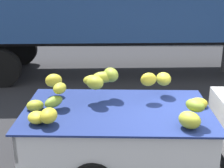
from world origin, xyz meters
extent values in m
cube|color=gray|center=(0.00, 10.21, 0.08)|extent=(80.00, 0.80, 0.16)
cube|color=white|center=(-1.52, 0.17, 0.58)|extent=(2.84, 1.71, 0.08)
cube|color=white|center=(-1.51, 0.97, 0.84)|extent=(2.80, 0.12, 0.44)
cube|color=white|center=(-1.54, -0.62, 0.84)|extent=(2.80, 0.12, 0.44)
cube|color=white|center=(-0.15, 0.14, 0.84)|extent=(0.09, 1.65, 0.44)
cube|color=white|center=(-2.90, 0.21, 0.84)|extent=(0.09, 1.65, 0.44)
cube|color=#B21914|center=(-1.50, 1.00, 0.80)|extent=(2.69, 0.08, 0.07)
cube|color=navy|center=(-1.52, 0.17, 1.07)|extent=(2.96, 1.83, 0.03)
ellipsoid|color=gold|center=(-0.72, 0.78, 1.38)|extent=(0.27, 0.33, 0.22)
ellipsoid|color=gold|center=(-1.88, 0.39, 1.45)|extent=(0.38, 0.39, 0.21)
ellipsoid|color=olive|center=(-2.50, 0.13, 1.22)|extent=(0.34, 0.39, 0.16)
ellipsoid|color=#A8AE2F|center=(-2.80, 0.17, 1.14)|extent=(0.31, 0.29, 0.17)
ellipsoid|color=yellow|center=(-2.66, -0.33, 1.17)|extent=(0.35, 0.37, 0.16)
ellipsoid|color=olive|center=(-0.46, -0.35, 1.37)|extent=(0.34, 0.36, 0.17)
ellipsoid|color=gold|center=(-1.92, 0.52, 1.44)|extent=(0.33, 0.26, 0.17)
ellipsoid|color=yellow|center=(-2.61, 0.78, 1.35)|extent=(0.33, 0.31, 0.23)
ellipsoid|color=gold|center=(-0.56, -0.49, 1.21)|extent=(0.40, 0.42, 0.23)
ellipsoid|color=gold|center=(-0.25, 0.27, 1.14)|extent=(0.37, 0.31, 0.18)
ellipsoid|color=gold|center=(-2.48, -0.37, 1.23)|extent=(0.25, 0.34, 0.20)
ellipsoid|color=gold|center=(-2.42, 0.27, 1.39)|extent=(0.24, 0.31, 0.17)
ellipsoid|color=gold|center=(-1.75, 0.62, 1.46)|extent=(0.37, 0.24, 0.18)
ellipsoid|color=gold|center=(-1.01, 0.53, 1.46)|extent=(0.31, 0.25, 0.22)
ellipsoid|color=#94A630|center=(-1.63, 0.67, 1.49)|extent=(0.33, 0.40, 0.23)
cylinder|color=black|center=(-1.84, 0.98, 0.32)|extent=(0.64, 0.21, 0.64)
cube|color=black|center=(-1.20, 5.65, 1.10)|extent=(11.05, 0.79, 0.30)
cylinder|color=black|center=(-4.84, 6.72, 0.54)|extent=(1.09, 0.34, 1.08)
cylinder|color=black|center=(-4.75, 4.33, 0.54)|extent=(1.09, 0.34, 1.08)
cylinder|color=#38383A|center=(2.10, 5.77, 0.62)|extent=(0.18, 0.18, 1.25)
camera|label=1|loc=(-1.61, -4.39, 3.08)|focal=51.03mm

